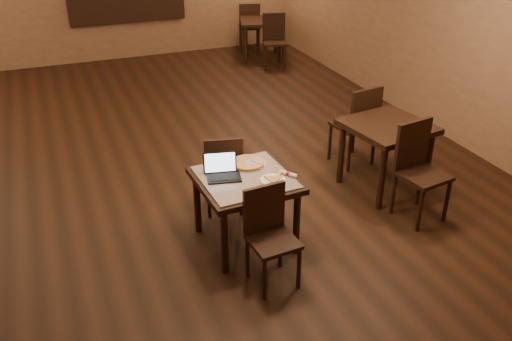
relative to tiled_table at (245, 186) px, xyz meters
name	(u,v)px	position (x,y,z in m)	size (l,w,h in m)	color
ground	(165,161)	(-0.35, 2.10, -0.66)	(10.00, 10.00, 0.00)	black
wall_front	(400,337)	(-0.35, -2.90, 0.84)	(8.00, 0.02, 3.00)	#845F43
wall_right	(428,22)	(3.65, 2.10, 0.84)	(0.02, 10.00, 3.00)	#845F43
tiled_table	(245,186)	(0.00, 0.00, 0.00)	(0.97, 0.97, 0.76)	black
chair_main_near	(269,230)	(-0.01, -0.62, -0.13)	(0.44, 0.44, 0.94)	black
chair_main_far	(223,170)	(-0.02, 0.62, -0.13)	(0.49, 0.49, 0.95)	black
laptop	(222,170)	(-0.20, 0.10, 0.16)	(0.37, 0.32, 0.22)	black
plate	(273,180)	(0.22, -0.18, 0.11)	(0.25, 0.25, 0.01)	white
pizza_slice	(273,179)	(0.22, -0.18, 0.13)	(0.20, 0.20, 0.02)	beige
pizza_pan	(248,164)	(0.12, 0.24, 0.11)	(0.38, 0.38, 0.01)	silver
pizza_whole	(248,162)	(0.12, 0.24, 0.12)	(0.34, 0.34, 0.02)	beige
spatula	(250,162)	(0.14, 0.22, 0.13)	(0.09, 0.22, 0.01)	silver
napkin_roll	(288,174)	(0.40, -0.14, 0.12)	(0.14, 0.18, 0.04)	white
other_table_a	(261,26)	(2.65, 6.01, 0.00)	(1.07, 1.07, 0.80)	black
other_table_a_chair_near	(274,37)	(2.67, 5.41, -0.08)	(0.56, 0.56, 1.03)	black
other_table_a_chair_far	(249,24)	(2.62, 6.62, -0.08)	(0.56, 0.56, 1.03)	black
other_table_c	(387,135)	(1.93, 0.44, 0.03)	(1.02, 1.02, 0.83)	black
other_table_c_chair_near	(418,165)	(1.92, -0.19, -0.05)	(0.53, 0.53, 1.08)	black
other_table_c_chair_far	(359,122)	(1.95, 1.07, -0.05)	(0.53, 0.53, 1.08)	black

